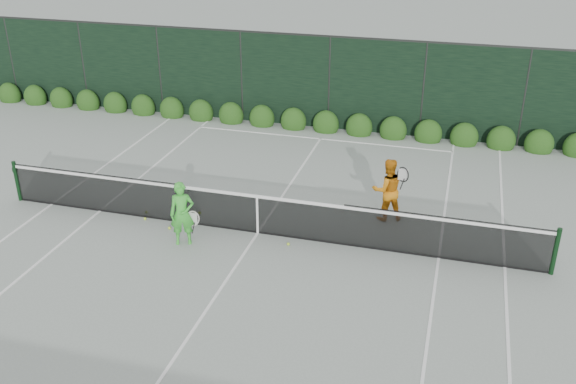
# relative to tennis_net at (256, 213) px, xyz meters

# --- Properties ---
(ground) EXTENTS (80.00, 80.00, 0.00)m
(ground) POSITION_rel_tennis_net_xyz_m (0.02, 0.00, -0.53)
(ground) COLOR gray
(ground) RESTS_ON ground
(tennis_net) EXTENTS (12.90, 0.10, 1.07)m
(tennis_net) POSITION_rel_tennis_net_xyz_m (0.00, 0.00, 0.00)
(tennis_net) COLOR #113417
(tennis_net) RESTS_ON ground
(player_woman) EXTENTS (0.66, 0.53, 1.48)m
(player_woman) POSITION_rel_tennis_net_xyz_m (-1.43, -0.88, 0.21)
(player_woman) COLOR green
(player_woman) RESTS_ON ground
(player_man) EXTENTS (0.96, 0.84, 1.55)m
(player_man) POSITION_rel_tennis_net_xyz_m (2.77, 1.52, 0.25)
(player_man) COLOR orange
(player_man) RESTS_ON ground
(court_lines) EXTENTS (11.03, 23.83, 0.01)m
(court_lines) POSITION_rel_tennis_net_xyz_m (0.02, 0.00, -0.53)
(court_lines) COLOR white
(court_lines) RESTS_ON ground
(windscreen_fence) EXTENTS (32.00, 21.07, 3.06)m
(windscreen_fence) POSITION_rel_tennis_net_xyz_m (0.02, -2.71, 0.98)
(windscreen_fence) COLOR black
(windscreen_fence) RESTS_ON ground
(hedge_row) EXTENTS (31.66, 0.65, 0.94)m
(hedge_row) POSITION_rel_tennis_net_xyz_m (0.02, 7.15, -0.30)
(hedge_row) COLOR #173A0F
(hedge_row) RESTS_ON ground
(tennis_balls) EXTENTS (3.86, 0.98, 0.07)m
(tennis_balls) POSITION_rel_tennis_net_xyz_m (-1.71, -0.03, -0.50)
(tennis_balls) COLOR #C1E733
(tennis_balls) RESTS_ON ground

